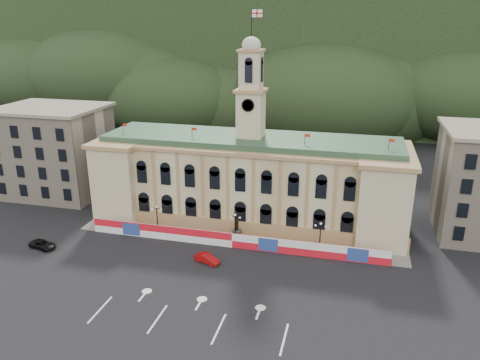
% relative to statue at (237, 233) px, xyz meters
% --- Properties ---
extents(ground, '(260.00, 260.00, 0.00)m').
position_rel_statue_xyz_m(ground, '(0.00, -18.00, -1.19)').
color(ground, black).
rests_on(ground, ground).
extents(lane_markings, '(26.00, 10.00, 0.02)m').
position_rel_statue_xyz_m(lane_markings, '(0.00, -23.00, -1.18)').
color(lane_markings, white).
rests_on(lane_markings, ground).
extents(hill_ridge, '(230.00, 80.00, 64.00)m').
position_rel_statue_xyz_m(hill_ridge, '(0.03, 103.99, 18.30)').
color(hill_ridge, black).
rests_on(hill_ridge, ground).
extents(city_hall, '(56.20, 17.60, 37.10)m').
position_rel_statue_xyz_m(city_hall, '(0.00, 9.63, 6.66)').
color(city_hall, beige).
rests_on(city_hall, ground).
extents(side_building_left, '(21.00, 17.00, 18.60)m').
position_rel_statue_xyz_m(side_building_left, '(-43.00, 12.93, 8.14)').
color(side_building_left, '#BEAC92').
rests_on(side_building_left, ground).
extents(hoarding_fence, '(50.00, 0.44, 2.50)m').
position_rel_statue_xyz_m(hoarding_fence, '(0.06, -2.93, 0.06)').
color(hoarding_fence, red).
rests_on(hoarding_fence, ground).
extents(pavement, '(56.00, 5.50, 0.16)m').
position_rel_statue_xyz_m(pavement, '(0.00, -0.25, -1.11)').
color(pavement, slate).
rests_on(pavement, ground).
extents(statue, '(1.40, 1.40, 3.72)m').
position_rel_statue_xyz_m(statue, '(0.00, 0.00, 0.00)').
color(statue, '#595651').
rests_on(statue, ground).
extents(lamp_left, '(1.96, 0.44, 5.15)m').
position_rel_statue_xyz_m(lamp_left, '(-14.00, -1.00, 1.89)').
color(lamp_left, black).
rests_on(lamp_left, ground).
extents(lamp_center, '(1.96, 0.44, 5.15)m').
position_rel_statue_xyz_m(lamp_center, '(0.00, -1.00, 1.89)').
color(lamp_center, black).
rests_on(lamp_center, ground).
extents(lamp_right, '(1.96, 0.44, 5.15)m').
position_rel_statue_xyz_m(lamp_right, '(14.00, -1.00, 1.89)').
color(lamp_right, black).
rests_on(lamp_right, ground).
extents(red_sedan, '(4.15, 5.12, 1.38)m').
position_rel_statue_xyz_m(red_sedan, '(-2.42, -8.87, -0.50)').
color(red_sedan, '#9D0B0B').
rests_on(red_sedan, ground).
extents(black_suv, '(4.19, 5.60, 1.29)m').
position_rel_statue_xyz_m(black_suv, '(-30.00, -10.87, -0.54)').
color(black_suv, black).
rests_on(black_suv, ground).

